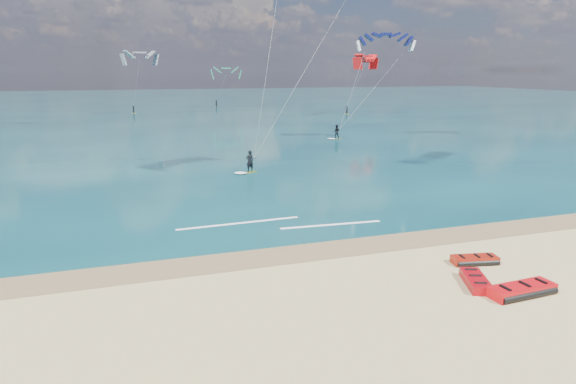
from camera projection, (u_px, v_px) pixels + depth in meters
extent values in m
plane|color=tan|center=(185.00, 143.00, 56.74)|extent=(320.00, 320.00, 0.00)
cube|color=brown|center=(298.00, 253.00, 22.64)|extent=(320.00, 2.40, 0.01)
cube|color=#0B333D|center=(147.00, 106.00, 115.71)|extent=(320.00, 200.00, 0.04)
cube|color=#A5D418|center=(250.00, 172.00, 40.22)|extent=(1.30, 1.01, 0.06)
imported|color=black|center=(250.00, 161.00, 40.02)|extent=(0.69, 0.53, 1.70)
cylinder|color=black|center=(254.00, 158.00, 39.79)|extent=(0.46, 0.31, 0.04)
cube|color=gold|center=(336.00, 138.00, 59.91)|extent=(1.29, 0.58, 0.05)
imported|color=black|center=(336.00, 132.00, 59.72)|extent=(0.92, 0.82, 1.58)
cylinder|color=black|center=(339.00, 129.00, 59.49)|extent=(0.50, 0.12, 0.04)
cube|color=white|center=(331.00, 225.00, 26.61)|extent=(5.44, 0.63, 0.01)
cube|color=white|center=(239.00, 223.00, 26.88)|extent=(6.59, 0.48, 0.01)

